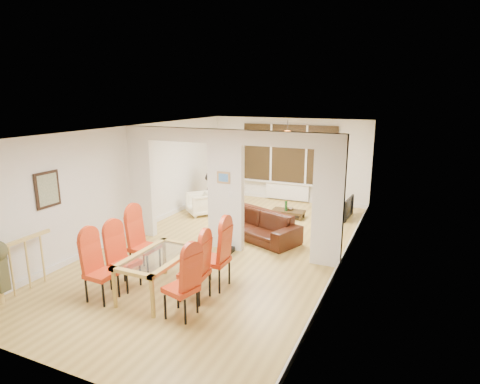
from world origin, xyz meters
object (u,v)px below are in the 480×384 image
Objects in this scene: coffee_table at (288,214)px; dining_chair_lb at (124,259)px; dining_chair_la at (101,269)px; dining_chair_rb at (194,268)px; person at (212,183)px; television at (345,208)px; bowl at (290,209)px; dining_chair_ra at (181,284)px; armchair at (200,204)px; dining_chair_rc at (214,255)px; bottle at (286,206)px; dining_chair_lc at (145,243)px; sofa at (256,225)px; dining_table at (159,274)px.

dining_chair_lb is at bearing -104.72° from coffee_table.
dining_chair_la is 1.01× the size of dining_chair_lb.
dining_chair_rb is at bearing 27.66° from dining_chair_la.
person is at bearing -179.86° from coffee_table.
bowl is (-1.40, -0.55, -0.06)m from television.
armchair is (-2.38, 4.77, -0.22)m from dining_chair_ra.
dining_chair_rc reaches higher than dining_chair_ra.
bottle is at bearing 87.32° from dining_chair_lb.
dining_chair_lc reaches higher than armchair.
television is at bearing 25.24° from bottle.
dining_chair_rb is at bearing -90.65° from bowl.
person is at bearing 161.34° from sofa.
dining_table is 0.97× the size of person.
dining_chair_la is at bearing 20.51° from person.
dining_chair_rb is (0.66, 0.06, 0.20)m from dining_table.
dining_chair_rc is 4.38m from bottle.
dining_chair_ra is 5.60m from bowl.
dining_table is 5.32m from person.
dining_chair_la is at bearing -141.08° from dining_table.
dining_chair_lc is 3.87× the size of bottle.
dining_chair_lb is at bearing 22.06° from person.
bottle is at bearing 82.57° from dining_table.
person is 2.44m from bowl.
dining_table is 1.66× the size of coffee_table.
sofa is 2.85m from person.
dining_chair_ra reaches higher than dining_table.
dining_table is 1.35× the size of dining_chair_la.
dining_chair_ra is 0.98× the size of dining_chair_rb.
dining_chair_rb is (1.31, 0.14, 0.01)m from dining_chair_lb.
dining_chair_rb reaches higher than dining_chair_ra.
dining_chair_ra reaches higher than bottle.
bowl is (0.03, 0.07, 0.13)m from coffee_table.
dining_table reaches higher than armchair.
dining_chair_rc reaches higher than bottle.
dining_chair_ra is (1.45, 0.10, -0.00)m from dining_chair_la.
dining_chair_rc is 4.41m from armchair.
sofa reaches higher than coffee_table.
bowl is (-0.03, 4.52, -0.36)m from dining_chair_rc.
dining_table is at bearing -179.21° from dining_chair_rb.
dining_chair_lb is 1.55m from dining_chair_rc.
armchair reaches higher than television.
armchair is 0.87m from person.
sofa is 1.92m from bowl.
television is at bearing 76.03° from dining_chair_lb.
person reaches higher than coffee_table.
television is (1.46, 5.60, -0.26)m from dining_chair_rb.
dining_table is 0.67× the size of sofa.
dining_table is 7.40× the size of bowl.
person is (-2.40, 5.51, 0.22)m from dining_chair_ra.
bowl is (1.43, 5.69, -0.32)m from dining_chair_la.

